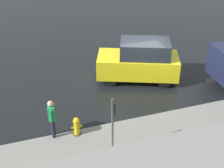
{
  "coord_description": "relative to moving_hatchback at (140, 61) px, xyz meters",
  "views": [
    {
      "loc": [
        5.58,
        12.1,
        7.78
      ],
      "look_at": [
        1.93,
        1.07,
        0.9
      ],
      "focal_mm": 50.0,
      "sensor_mm": 36.0,
      "label": 1
    }
  ],
  "objects": [
    {
      "name": "ground_plane",
      "position": [
        -0.02,
        0.4,
        -1.03
      ],
      "size": [
        60.0,
        60.0,
        0.0
      ],
      "primitive_type": "plane",
      "color": "black"
    },
    {
      "name": "fire_hydrant",
      "position": [
        3.9,
        3.25,
        -0.63
      ],
      "size": [
        0.42,
        0.31,
        0.8
      ],
      "color": "gold",
      "rests_on": "ground"
    },
    {
      "name": "sign_post",
      "position": [
        2.98,
        4.78,
        0.55
      ],
      "size": [
        0.07,
        0.44,
        2.4
      ],
      "color": "#4C4C51",
      "rests_on": "ground"
    },
    {
      "name": "moving_hatchback",
      "position": [
        0.0,
        0.0,
        0.0
      ],
      "size": [
        4.25,
        3.03,
        2.06
      ],
      "color": "yellow",
      "rests_on": "ground"
    },
    {
      "name": "kerb_strip",
      "position": [
        -0.02,
        4.6,
        -1.01
      ],
      "size": [
        24.0,
        3.2,
        0.04
      ],
      "primitive_type": "cube",
      "color": "slate",
      "rests_on": "ground"
    },
    {
      "name": "pedestrian",
      "position": [
        4.75,
        3.07,
        -0.07
      ],
      "size": [
        0.31,
        0.56,
        1.62
      ],
      "color": "#1E8C4C",
      "rests_on": "ground"
    }
  ]
}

